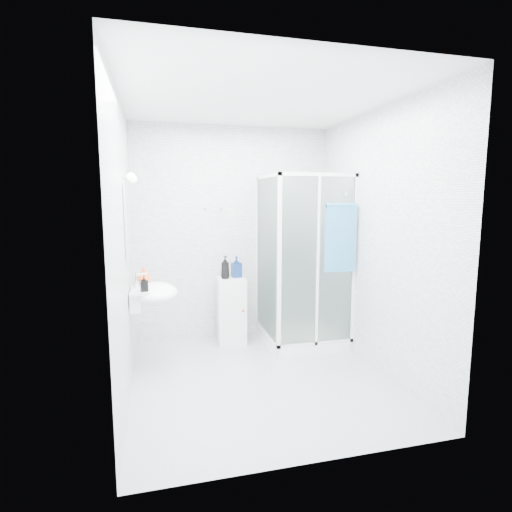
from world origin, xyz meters
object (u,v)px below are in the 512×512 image
object	(u,v)px
shower_enclosure	(298,309)
shampoo_bottle_b	(236,267)
wall_basin	(152,294)
soap_dispenser_black	(144,283)
storage_cabinet	(232,311)
shampoo_bottle_a	(225,267)
soap_dispenser_orange	(144,276)
hand_towel	(340,236)

from	to	relation	value
shower_enclosure	shampoo_bottle_b	bearing A→B (deg)	153.72
shower_enclosure	wall_basin	world-z (taller)	shower_enclosure
shampoo_bottle_b	soap_dispenser_black	bearing A→B (deg)	-141.87
shower_enclosure	storage_cabinet	distance (m)	0.80
shampoo_bottle_a	soap_dispenser_black	size ratio (longest dim) A/B	1.77
storage_cabinet	shampoo_bottle_b	size ratio (longest dim) A/B	3.14
shower_enclosure	shampoo_bottle_a	distance (m)	0.99
soap_dispenser_orange	storage_cabinet	bearing A→B (deg)	23.42
shampoo_bottle_b	soap_dispenser_black	world-z (taller)	shampoo_bottle_b
storage_cabinet	soap_dispenser_black	world-z (taller)	soap_dispenser_black
shower_enclosure	shampoo_bottle_a	world-z (taller)	shower_enclosure
shampoo_bottle_a	soap_dispenser_black	world-z (taller)	shampoo_bottle_a
shower_enclosure	shampoo_bottle_a	xyz separation A→B (m)	(-0.82, 0.27, 0.48)
storage_cabinet	shampoo_bottle_a	bearing A→B (deg)	-170.83
wall_basin	hand_towel	distance (m)	2.05
shower_enclosure	shampoo_bottle_b	distance (m)	0.89
shampoo_bottle_a	hand_towel	bearing A→B (deg)	-30.60
hand_towel	shampoo_bottle_b	world-z (taller)	hand_towel
wall_basin	shampoo_bottle_a	world-z (taller)	shampoo_bottle_a
storage_cabinet	hand_towel	world-z (taller)	hand_towel
wall_basin	shampoo_bottle_b	world-z (taller)	shampoo_bottle_b
soap_dispenser_orange	shower_enclosure	bearing A→B (deg)	4.87
shampoo_bottle_b	soap_dispenser_orange	distance (m)	1.16
storage_cabinet	soap_dispenser_orange	distance (m)	1.21
shampoo_bottle_a	shampoo_bottle_b	size ratio (longest dim) A/B	1.07
wall_basin	soap_dispenser_orange	xyz separation A→B (m)	(-0.08, 0.17, 0.15)
shower_enclosure	soap_dispenser_orange	world-z (taller)	shower_enclosure
wall_basin	hand_towel	size ratio (longest dim) A/B	0.76
soap_dispenser_black	soap_dispenser_orange	bearing A→B (deg)	91.56
shower_enclosure	wall_basin	bearing A→B (deg)	-169.19
shampoo_bottle_a	soap_dispenser_orange	size ratio (longest dim) A/B	1.58
storage_cabinet	soap_dispenser_orange	xyz separation A→B (m)	(-0.99, -0.43, 0.55)
soap_dispenser_orange	wall_basin	bearing A→B (deg)	-65.62
shower_enclosure	soap_dispenser_black	distance (m)	1.86
soap_dispenser_orange	soap_dispenser_black	size ratio (longest dim) A/B	1.12
wall_basin	shampoo_bottle_b	distance (m)	1.18
storage_cabinet	soap_dispenser_orange	world-z (taller)	soap_dispenser_orange
storage_cabinet	shampoo_bottle_a	distance (m)	0.54
wall_basin	storage_cabinet	xyz separation A→B (m)	(0.91, 0.60, -0.40)
soap_dispenser_orange	soap_dispenser_black	xyz separation A→B (m)	(0.01, -0.34, -0.01)
wall_basin	shower_enclosure	bearing A→B (deg)	10.81
wall_basin	storage_cabinet	distance (m)	1.16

